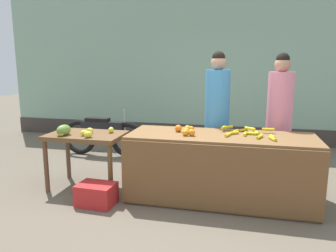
{
  "coord_description": "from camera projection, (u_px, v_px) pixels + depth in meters",
  "views": [
    {
      "loc": [
        0.74,
        -3.84,
        1.66
      ],
      "look_at": [
        -0.2,
        0.15,
        0.87
      ],
      "focal_mm": 34.34,
      "sensor_mm": 36.0,
      "label": 1
    }
  ],
  "objects": [
    {
      "name": "orange_pile",
      "position": [
        186.0,
        130.0,
        3.95
      ],
      "size": [
        0.29,
        0.3,
        0.09
      ],
      "color": "orange",
      "rests_on": "fruit_stall_counter"
    },
    {
      "name": "mango_papaya_pile",
      "position": [
        72.0,
        131.0,
        4.2
      ],
      "size": [
        0.68,
        0.46,
        0.14
      ],
      "color": "#D5D33D",
      "rests_on": "side_table_wooden"
    },
    {
      "name": "produce_crate",
      "position": [
        96.0,
        194.0,
        3.85
      ],
      "size": [
        0.46,
        0.34,
        0.26
      ],
      "primitive_type": "cube",
      "rotation": [
        0.0,
        0.0,
        -0.05
      ],
      "color": "red",
      "rests_on": "ground"
    },
    {
      "name": "side_table_wooden",
      "position": [
        86.0,
        141.0,
        4.32
      ],
      "size": [
        1.0,
        0.65,
        0.75
      ],
      "color": "brown",
      "rests_on": "ground"
    },
    {
      "name": "ground_plane",
      "position": [
        180.0,
        195.0,
        4.15
      ],
      "size": [
        24.0,
        24.0,
        0.0
      ],
      "primitive_type": "plane",
      "color": "#665B4C"
    },
    {
      "name": "market_wall_back",
      "position": [
        209.0,
        61.0,
        6.85
      ],
      "size": [
        9.38,
        0.23,
        3.52
      ],
      "color": "#8CB299",
      "rests_on": "ground"
    },
    {
      "name": "banana_bunch_pile",
      "position": [
        248.0,
        132.0,
        3.9
      ],
      "size": [
        0.65,
        0.55,
        0.07
      ],
      "color": "yellow",
      "rests_on": "fruit_stall_counter"
    },
    {
      "name": "fruit_stall_counter",
      "position": [
        220.0,
        168.0,
        3.95
      ],
      "size": [
        2.25,
        0.83,
        0.82
      ],
      "color": "brown",
      "rests_on": "ground"
    },
    {
      "name": "produce_sack",
      "position": [
        158.0,
        155.0,
        5.08
      ],
      "size": [
        0.42,
        0.45,
        0.51
      ],
      "primitive_type": "ellipsoid",
      "rotation": [
        0.0,
        0.0,
        1.98
      ],
      "color": "tan",
      "rests_on": "ground"
    },
    {
      "name": "vendor_woman_pink_shirt",
      "position": [
        279.0,
        120.0,
        4.39
      ],
      "size": [
        0.34,
        0.34,
        1.82
      ],
      "color": "#33333D",
      "rests_on": "ground"
    },
    {
      "name": "parked_motorcycle",
      "position": [
        103.0,
        134.0,
        5.89
      ],
      "size": [
        1.6,
        0.18,
        0.88
      ],
      "color": "black",
      "rests_on": "ground"
    },
    {
      "name": "vendor_woman_blue_shirt",
      "position": [
        217.0,
        117.0,
        4.51
      ],
      "size": [
        0.34,
        0.34,
        1.84
      ],
      "color": "#33333D",
      "rests_on": "ground"
    }
  ]
}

